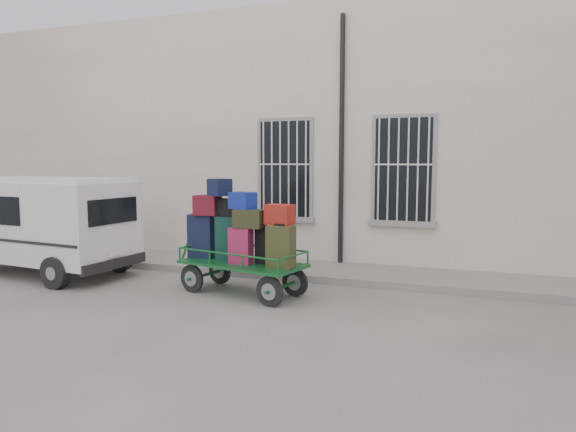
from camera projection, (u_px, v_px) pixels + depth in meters
The scene contains 5 objects.
ground at pixel (250, 297), 9.22m from camera, with size 80.00×80.00×0.00m, color #61615D.
building at pixel (330, 141), 14.05m from camera, with size 24.00×5.15×6.00m.
sidewalk at pixel (290, 269), 11.27m from camera, with size 24.00×1.70×0.15m, color gray.
luggage_cart at pixel (241, 239), 9.32m from camera, with size 2.75×1.54×2.11m.
van at pixel (42, 219), 11.02m from camera, with size 4.29×2.21×2.08m.
Camera 1 is at (3.68, -8.25, 2.41)m, focal length 32.00 mm.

